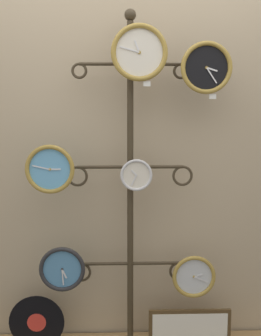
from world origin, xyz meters
The scene contains 12 objects.
shop_wall centered at (0.00, 0.57, 1.40)m, with size 4.40×0.04×2.80m.
display_stand centered at (0.00, 0.41, 0.80)m, with size 0.77×0.33×2.12m.
clock_top_center centered at (0.05, 0.31, 1.86)m, with size 0.32×0.04×0.32m.
clock_top_right centered at (0.43, 0.32, 1.78)m, with size 0.30×0.04×0.30m.
clock_middle_left centered at (-0.47, 0.31, 1.20)m, with size 0.29×0.04×0.29m.
clock_middle_center centered at (0.03, 0.33, 1.16)m, with size 0.19×0.04×0.19m.
clock_bottom_left centered at (-0.41, 0.32, 0.59)m, with size 0.28×0.04×0.28m.
clock_bottom_right centered at (0.38, 0.30, 0.54)m, with size 0.26×0.04×0.26m.
vinyl_record centered at (-0.58, 0.36, 0.23)m, with size 0.34×0.01×0.34m.
picture_frame centered at (0.36, 0.31, 0.19)m, with size 0.51×0.02×0.27m.
price_tag_upper centered at (0.09, 0.31, 1.69)m, with size 0.04×0.00×0.03m.
price_tag_mid centered at (0.47, 0.32, 1.62)m, with size 0.04×0.00×0.03m.
Camera 1 is at (-0.07, -1.95, 1.49)m, focal length 42.00 mm.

